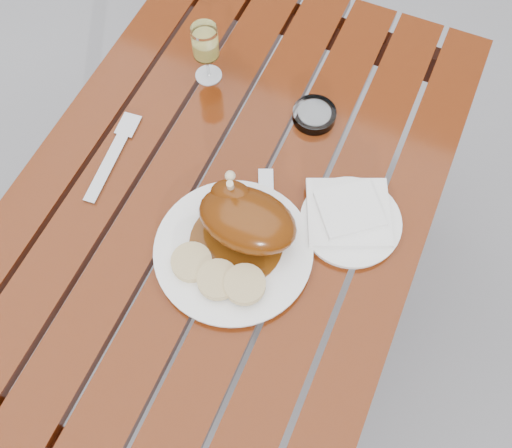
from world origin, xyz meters
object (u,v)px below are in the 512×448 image
(dinner_plate, at_px, (233,251))
(ashtray, at_px, (314,115))
(wine_glass, at_px, (206,53))
(side_plate, at_px, (350,222))
(table, at_px, (234,258))

(dinner_plate, xyz_separation_m, ashtray, (0.03, 0.36, 0.00))
(wine_glass, relative_size, side_plate, 0.71)
(table, distance_m, ashtray, 0.46)
(table, height_order, dinner_plate, dinner_plate)
(table, height_order, wine_glass, wine_glass)
(ashtray, bearing_deg, dinner_plate, -94.07)
(wine_glass, height_order, ashtray, wine_glass)
(dinner_plate, height_order, wine_glass, wine_glass)
(dinner_plate, distance_m, ashtray, 0.36)
(dinner_plate, relative_size, side_plate, 1.53)
(wine_glass, distance_m, side_plate, 0.47)
(wine_glass, xyz_separation_m, ashtray, (0.26, -0.02, -0.06))
(table, distance_m, dinner_plate, 0.41)
(dinner_plate, distance_m, wine_glass, 0.44)
(side_plate, bearing_deg, dinner_plate, -140.88)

